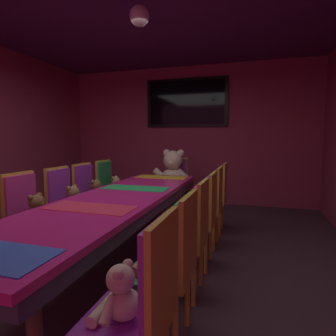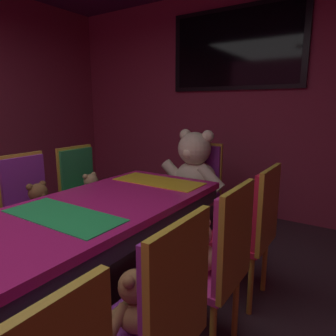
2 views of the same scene
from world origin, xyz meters
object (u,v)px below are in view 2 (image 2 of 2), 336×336
at_px(chair_right_4, 221,255).
at_px(wall_tv, 235,49).
at_px(teddy_right_4, 197,249).
at_px(chair_right_5, 256,222).
at_px(teddy_right_5, 236,221).
at_px(chair_left_5, 82,186).
at_px(chair_right_3, 162,312).
at_px(teddy_left_5, 92,190).
at_px(chair_left_4, 29,200).
at_px(throne_chair, 201,179).
at_px(teddy_left_4, 39,204).
at_px(teddy_right_3, 134,303).
at_px(king_teddy_bear, 194,168).

distance_m(chair_right_4, wall_tv, 2.84).
height_order(teddy_right_4, chair_right_5, chair_right_5).
distance_m(chair_right_5, teddy_right_5, 0.14).
height_order(teddy_right_5, wall_tv, wall_tv).
height_order(chair_left_5, chair_right_3, same).
relative_size(teddy_right_4, teddy_right_5, 1.12).
distance_m(chair_left_5, teddy_left_5, 0.14).
height_order(chair_left_4, teddy_right_5, chair_left_4).
distance_m(chair_left_5, throne_chair, 1.25).
bearing_deg(teddy_right_4, teddy_left_4, 0.17).
distance_m(teddy_left_4, teddy_right_5, 1.58).
distance_m(teddy_left_5, teddy_right_3, 1.82).
distance_m(chair_left_5, chair_right_3, 2.06).
bearing_deg(chair_right_4, teddy_right_3, 74.99).
bearing_deg(teddy_right_5, chair_left_5, 0.40).
bearing_deg(wall_tv, teddy_right_4, -72.40).
distance_m(chair_right_5, throne_chair, 1.25).
relative_size(chair_right_5, throne_chair, 1.00).
bearing_deg(teddy_right_3, teddy_left_5, -37.51).
xyz_separation_m(chair_left_4, chair_left_5, (0.01, 0.56, 0.00)).
relative_size(chair_left_4, teddy_left_5, 3.29).
distance_m(teddy_left_5, teddy_right_5, 1.46).
distance_m(teddy_right_3, teddy_right_5, 1.12).
distance_m(teddy_left_5, chair_right_4, 1.69).
height_order(teddy_left_5, teddy_right_3, teddy_left_5).
relative_size(chair_right_3, teddy_right_5, 3.46).
height_order(chair_left_5, chair_right_4, same).
height_order(teddy_right_3, throne_chair, throne_chair).
bearing_deg(chair_right_5, chair_right_3, 89.23).
height_order(chair_right_3, chair_right_4, same).
xyz_separation_m(chair_left_4, king_teddy_bear, (0.88, 1.29, 0.15)).
distance_m(chair_left_4, chair_right_3, 1.83).
height_order(chair_left_5, chair_right_5, same).
distance_m(teddy_left_4, chair_right_5, 1.71).
height_order(chair_left_5, king_teddy_bear, king_teddy_bear).
xyz_separation_m(chair_left_5, teddy_left_5, (0.14, 0.00, -0.02)).
relative_size(teddy_right_3, chair_right_4, 0.29).
distance_m(teddy_right_4, wall_tv, 2.81).
relative_size(teddy_left_4, chair_right_4, 0.33).
bearing_deg(wall_tv, teddy_right_3, -75.74).
distance_m(chair_right_3, chair_right_4, 0.55).
bearing_deg(teddy_right_5, teddy_left_4, 21.23).
xyz_separation_m(teddy_left_4, teddy_right_3, (1.45, -0.55, -0.02)).
distance_m(teddy_right_4, throne_chair, 1.62).
distance_m(teddy_right_5, throne_chair, 1.15).
bearing_deg(king_teddy_bear, teddy_right_5, 45.81).
bearing_deg(throne_chair, chair_right_5, 44.72).
distance_m(chair_left_4, teddy_right_4, 1.60).
xyz_separation_m(teddy_left_4, chair_right_3, (1.60, -0.55, 0.01)).
bearing_deg(chair_left_4, wall_tv, 69.01).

